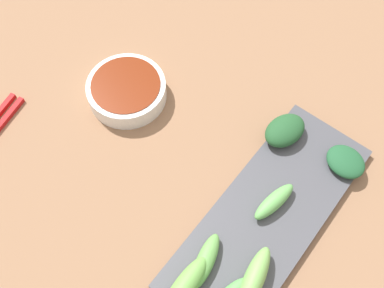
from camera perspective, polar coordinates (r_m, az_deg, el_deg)
tabletop at (r=0.69m, az=3.02°, el=-2.07°), size 2.10×2.10×0.02m
sauce_bowl at (r=0.73m, az=-8.22°, el=6.35°), size 0.12×0.12×0.03m
serving_plate at (r=0.65m, az=9.26°, el=-8.64°), size 0.13×0.34×0.01m
broccoli_stalk_2 at (r=0.60m, az=7.57°, el=-16.17°), size 0.04×0.09×0.03m
broccoli_leafy_3 at (r=0.69m, az=18.30°, el=-2.07°), size 0.06×0.06×0.02m
broccoli_stalk_4 at (r=0.64m, az=10.02°, el=-6.96°), size 0.03×0.07×0.02m
broccoli_stalk_5 at (r=0.61m, az=1.66°, el=-14.11°), size 0.04×0.08×0.02m
broccoli_leafy_6 at (r=0.69m, az=11.30°, el=1.64°), size 0.06×0.07×0.03m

